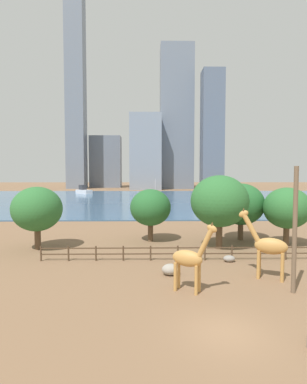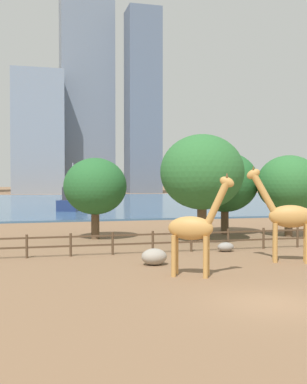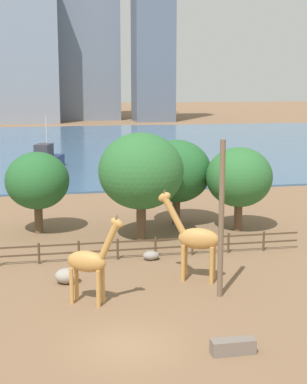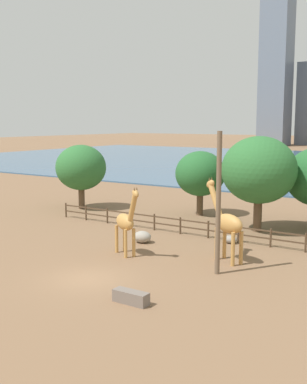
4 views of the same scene
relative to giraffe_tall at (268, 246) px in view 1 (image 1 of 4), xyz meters
name	(u,v)px [view 1 (image 1 of 4)]	position (x,y,z in m)	size (l,w,h in m)	color
ground_plane	(160,198)	(-4.88, 72.68, -2.40)	(400.00, 400.00, 0.00)	brown
harbor_water	(161,199)	(-4.88, 69.68, -2.30)	(180.00, 86.00, 0.20)	#3D6084
giraffe_tall	(268,246)	(0.00, 0.00, 0.00)	(3.40, 2.11, 5.05)	#C18C47
giraffe_companion	(190,258)	(-5.92, -2.33, -0.24)	(2.90, 1.94, 4.61)	#C18C47
utility_pole	(295,230)	(0.63, -2.58, 1.61)	(0.28, 0.28, 8.01)	brown
boulder_near_fence	(170,269)	(-6.91, 0.91, -1.99)	(1.30, 1.10, 0.83)	gray
boulder_by_pole	(229,259)	(-1.63, 4.17, -2.12)	(1.00, 0.74, 0.56)	gray
enclosure_fence	(185,252)	(-5.33, 4.68, -1.63)	(26.12, 0.14, 1.30)	#4C3826
tree_left_large	(37,209)	(-19.64, 8.76, 1.65)	(4.92, 4.92, 6.29)	brown
tree_center_broad	(150,208)	(-8.33, 12.23, 1.40)	(4.55, 4.55, 5.87)	brown
tree_right_tall	(219,201)	(-1.42, 8.77, 2.41)	(5.77, 5.77, 7.43)	brown
tree_left_small	(241,204)	(2.01, 12.85, 1.70)	(5.26, 5.26, 6.48)	brown
tree_right_small	(287,208)	(6.01, 10.03, 1.56)	(4.80, 4.80, 6.14)	brown
boat_ferry	(155,204)	(-7.28, 42.90, -1.13)	(4.71, 7.55, 6.39)	navy
boat_sailboat	(84,191)	(-33.30, 93.06, -1.06)	(7.24, 7.48, 3.37)	silver
skyline_tower_needle	(76,90)	(-47.42, 142.08, 50.25)	(9.65, 9.59, 105.31)	slate
skyline_block_central	(176,118)	(6.38, 140.53, 35.17)	(17.38, 12.75, 75.14)	slate
skyline_tower_glass	(212,130)	(23.26, 129.52, 27.16)	(10.59, 9.73, 59.13)	slate
skyline_block_left	(146,152)	(-10.05, 129.64, 16.35)	(15.59, 11.80, 37.49)	gray
skyline_block_right	(106,162)	(-33.64, 155.47, 12.48)	(17.79, 10.59, 29.76)	slate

